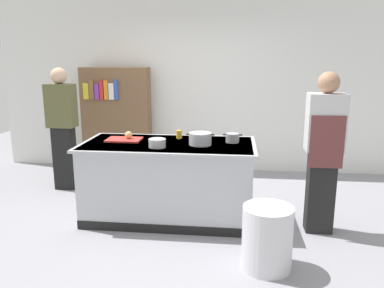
{
  "coord_description": "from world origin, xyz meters",
  "views": [
    {
      "loc": [
        0.75,
        -4.21,
        1.87
      ],
      "look_at": [
        0.25,
        0.2,
        0.85
      ],
      "focal_mm": 35.87,
      "sensor_mm": 36.0,
      "label": 1
    }
  ],
  "objects_px": {
    "onion": "(129,135)",
    "stock_pot": "(200,139)",
    "trash_bin": "(267,238)",
    "bookshelf": "(117,120)",
    "juice_cup": "(179,134)",
    "sauce_pan": "(232,138)",
    "mixing_bowl": "(157,143)",
    "person_guest": "(63,126)",
    "person_chef": "(324,150)"
  },
  "relations": [
    {
      "from": "mixing_bowl",
      "to": "person_guest",
      "type": "height_order",
      "value": "person_guest"
    },
    {
      "from": "onion",
      "to": "bookshelf",
      "type": "bearing_deg",
      "value": 111.83
    },
    {
      "from": "sauce_pan",
      "to": "person_chef",
      "type": "xyz_separation_m",
      "value": [
        0.95,
        -0.31,
        -0.04
      ]
    },
    {
      "from": "juice_cup",
      "to": "trash_bin",
      "type": "distance_m",
      "value": 1.74
    },
    {
      "from": "onion",
      "to": "mixing_bowl",
      "type": "distance_m",
      "value": 0.51
    },
    {
      "from": "onion",
      "to": "sauce_pan",
      "type": "bearing_deg",
      "value": 1.28
    },
    {
      "from": "sauce_pan",
      "to": "mixing_bowl",
      "type": "height_order",
      "value": "sauce_pan"
    },
    {
      "from": "trash_bin",
      "to": "person_chef",
      "type": "bearing_deg",
      "value": 53.27
    },
    {
      "from": "onion",
      "to": "person_guest",
      "type": "xyz_separation_m",
      "value": [
        -1.16,
        0.75,
        -0.05
      ]
    },
    {
      "from": "stock_pot",
      "to": "mixing_bowl",
      "type": "distance_m",
      "value": 0.49
    },
    {
      "from": "onion",
      "to": "person_chef",
      "type": "distance_m",
      "value": 2.19
    },
    {
      "from": "onion",
      "to": "person_guest",
      "type": "bearing_deg",
      "value": 147.14
    },
    {
      "from": "trash_bin",
      "to": "bookshelf",
      "type": "xyz_separation_m",
      "value": [
        -2.24,
        2.81,
        0.56
      ]
    },
    {
      "from": "person_guest",
      "to": "onion",
      "type": "bearing_deg",
      "value": 76.66
    },
    {
      "from": "sauce_pan",
      "to": "person_guest",
      "type": "bearing_deg",
      "value": 163.08
    },
    {
      "from": "mixing_bowl",
      "to": "person_chef",
      "type": "distance_m",
      "value": 1.77
    },
    {
      "from": "person_chef",
      "to": "bookshelf",
      "type": "bearing_deg",
      "value": 48.85
    },
    {
      "from": "bookshelf",
      "to": "trash_bin",
      "type": "bearing_deg",
      "value": -51.52
    },
    {
      "from": "mixing_bowl",
      "to": "person_guest",
      "type": "relative_size",
      "value": 0.11
    },
    {
      "from": "stock_pot",
      "to": "onion",
      "type": "bearing_deg",
      "value": 170.75
    },
    {
      "from": "sauce_pan",
      "to": "juice_cup",
      "type": "distance_m",
      "value": 0.66
    },
    {
      "from": "sauce_pan",
      "to": "mixing_bowl",
      "type": "bearing_deg",
      "value": -157.17
    },
    {
      "from": "person_chef",
      "to": "bookshelf",
      "type": "height_order",
      "value": "person_chef"
    },
    {
      "from": "mixing_bowl",
      "to": "bookshelf",
      "type": "height_order",
      "value": "bookshelf"
    },
    {
      "from": "bookshelf",
      "to": "stock_pot",
      "type": "bearing_deg",
      "value": -50.05
    },
    {
      "from": "sauce_pan",
      "to": "trash_bin",
      "type": "distance_m",
      "value": 1.36
    },
    {
      "from": "onion",
      "to": "stock_pot",
      "type": "relative_size",
      "value": 0.27
    },
    {
      "from": "stock_pot",
      "to": "sauce_pan",
      "type": "relative_size",
      "value": 1.44
    },
    {
      "from": "onion",
      "to": "trash_bin",
      "type": "bearing_deg",
      "value": -35.53
    },
    {
      "from": "stock_pot",
      "to": "person_chef",
      "type": "relative_size",
      "value": 0.19
    },
    {
      "from": "person_guest",
      "to": "juice_cup",
      "type": "bearing_deg",
      "value": 91.0
    },
    {
      "from": "mixing_bowl",
      "to": "person_chef",
      "type": "relative_size",
      "value": 0.11
    },
    {
      "from": "trash_bin",
      "to": "person_chef",
      "type": "distance_m",
      "value": 1.21
    },
    {
      "from": "juice_cup",
      "to": "sauce_pan",
      "type": "bearing_deg",
      "value": -12.45
    },
    {
      "from": "person_chef",
      "to": "bookshelf",
      "type": "distance_m",
      "value": 3.48
    },
    {
      "from": "onion",
      "to": "person_chef",
      "type": "relative_size",
      "value": 0.05
    },
    {
      "from": "onion",
      "to": "person_chef",
      "type": "xyz_separation_m",
      "value": [
        2.17,
        -0.28,
        -0.05
      ]
    },
    {
      "from": "sauce_pan",
      "to": "bookshelf",
      "type": "xyz_separation_m",
      "value": [
        -1.9,
        1.68,
        -0.1
      ]
    },
    {
      "from": "onion",
      "to": "person_guest",
      "type": "distance_m",
      "value": 1.39
    },
    {
      "from": "juice_cup",
      "to": "person_chef",
      "type": "height_order",
      "value": "person_chef"
    },
    {
      "from": "stock_pot",
      "to": "person_guest",
      "type": "xyz_separation_m",
      "value": [
        -2.03,
        0.89,
        -0.06
      ]
    },
    {
      "from": "juice_cup",
      "to": "person_guest",
      "type": "height_order",
      "value": "person_guest"
    },
    {
      "from": "juice_cup",
      "to": "onion",
      "type": "bearing_deg",
      "value": -163.69
    },
    {
      "from": "onion",
      "to": "trash_bin",
      "type": "height_order",
      "value": "onion"
    },
    {
      "from": "person_guest",
      "to": "sauce_pan",
      "type": "bearing_deg",
      "value": 92.6
    },
    {
      "from": "onion",
      "to": "stock_pot",
      "type": "xyz_separation_m",
      "value": [
        0.86,
        -0.14,
        0.01
      ]
    },
    {
      "from": "sauce_pan",
      "to": "trash_bin",
      "type": "height_order",
      "value": "sauce_pan"
    },
    {
      "from": "person_chef",
      "to": "person_guest",
      "type": "distance_m",
      "value": 3.49
    },
    {
      "from": "bookshelf",
      "to": "juice_cup",
      "type": "bearing_deg",
      "value": -50.63
    },
    {
      "from": "trash_bin",
      "to": "bookshelf",
      "type": "relative_size",
      "value": 0.34
    }
  ]
}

